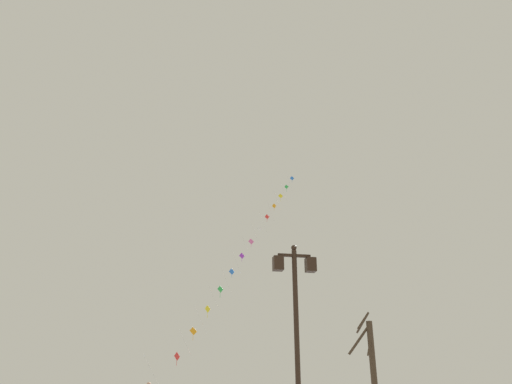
# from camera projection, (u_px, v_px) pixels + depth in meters

# --- Properties ---
(twin_lantern_lamp_post) EXTENTS (1.23, 0.28, 5.35)m
(twin_lantern_lamp_post) POSITION_uv_depth(u_px,v_px,m) (296.00, 304.00, 12.81)
(twin_lantern_lamp_post) COLOR black
(twin_lantern_lamp_post) RESTS_ON ground_plane
(kite_train) EXTENTS (12.22, 15.70, 20.27)m
(kite_train) POSITION_uv_depth(u_px,v_px,m) (246.00, 250.00, 34.13)
(kite_train) COLOR brown
(kite_train) RESTS_ON ground_plane
(bare_tree) EXTENTS (1.12, 1.93, 4.63)m
(bare_tree) POSITION_uv_depth(u_px,v_px,m) (372.00, 367.00, 20.17)
(bare_tree) COLOR #423323
(bare_tree) RESTS_ON ground_plane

